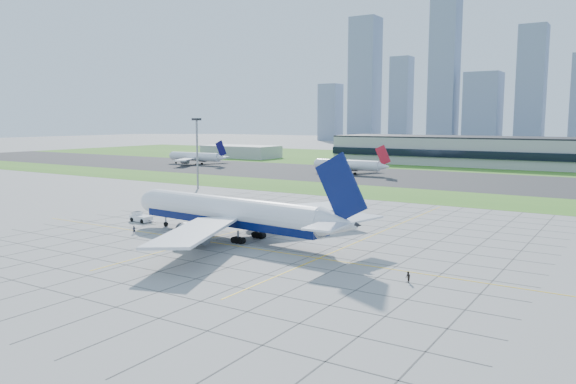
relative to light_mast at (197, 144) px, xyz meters
The scene contains 14 objects.
ground 96.89m from the light_mast, 42.88° to the right, with size 1400.00×1400.00×0.00m, color gray.
grass_median 76.07m from the light_mast, 19.65° to the left, with size 700.00×35.00×0.04m, color #387120.
asphalt_taxiway 107.52m from the light_mast, 48.81° to the left, with size 700.00×75.00×0.04m, color #383838.
grass_far 203.13m from the light_mast, 69.78° to the left, with size 700.00×145.00×0.04m, color #387120.
apron_markings 90.15m from the light_mast, 37.43° to the right, with size 120.00×130.00×0.03m.
service_block 171.09m from the light_mast, 121.83° to the left, with size 50.00×25.00×8.00m, color #B7B7B2.
light_mast is the anchor object (origin of this frame).
city_skyline 461.11m from the light_mast, 82.33° to the left, with size 523.00×32.40×160.00m.
airliner 89.04m from the light_mast, 43.92° to the right, with size 61.14×61.74×19.24m.
pushback_tug 68.38m from the light_mast, 60.77° to the right, with size 8.57×3.38×2.36m.
crew_near 82.87m from the light_mast, 58.45° to the right, with size 0.66×0.43×1.80m, color black.
crew_far 130.66m from the light_mast, 34.32° to the right, with size 0.87×0.68×1.79m, color black.
distant_jet_0 113.30m from the light_mast, 131.87° to the left, with size 38.91×42.66×14.08m.
distant_jet_1 81.80m from the light_mast, 73.48° to the left, with size 36.10×42.66×14.08m.
Camera 1 is at (66.47, -89.08, 24.99)m, focal length 35.00 mm.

